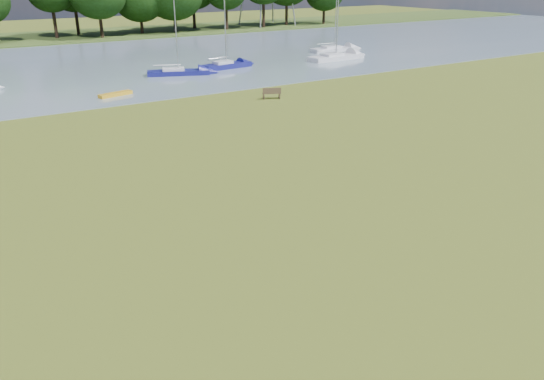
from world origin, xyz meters
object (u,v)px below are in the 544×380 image
sailboat_2 (178,71)px  sailboat_5 (334,48)px  kayak (115,94)px  sailboat_8 (226,64)px  riverbank_bench (272,93)px  sailboat_1 (335,55)px

sailboat_2 → sailboat_5: size_ratio=0.92×
kayak → sailboat_2: bearing=22.4°
sailboat_8 → kayak: bearing=-161.0°
riverbank_bench → kayak: size_ratio=0.54×
riverbank_bench → sailboat_2: size_ratio=0.21×
sailboat_2 → sailboat_8: sailboat_8 is taller
kayak → sailboat_1: 27.80m
riverbank_bench → sailboat_2: (-2.09, 13.76, 0.00)m
sailboat_5 → sailboat_8: bearing=-162.2°
kayak → sailboat_8: 15.55m
sailboat_1 → sailboat_2: size_ratio=1.30×
riverbank_bench → sailboat_2: sailboat_2 is taller
riverbank_bench → sailboat_2: 13.92m
riverbank_bench → sailboat_1: bearing=61.5°
sailboat_8 → riverbank_bench: bearing=-112.0°
sailboat_2 → sailboat_8: bearing=29.8°
kayak → sailboat_1: size_ratio=0.29×
riverbank_bench → sailboat_8: (3.67, 14.60, 0.09)m
sailboat_2 → sailboat_1: bearing=19.4°
kayak → sailboat_8: size_ratio=0.34×
sailboat_5 → sailboat_8: size_ratio=0.98×
sailboat_1 → sailboat_8: bearing=169.0°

